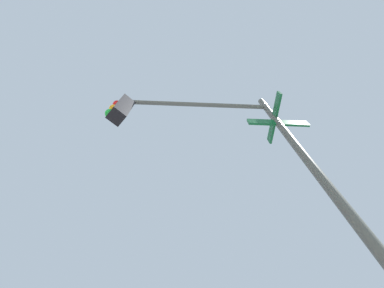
{
  "coord_description": "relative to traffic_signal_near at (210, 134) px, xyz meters",
  "views": [
    {
      "loc": [
        -7.09,
        -4.85,
        1.04
      ],
      "look_at": [
        -6.03,
        -5.8,
        3.69
      ],
      "focal_mm": 22.8,
      "sensor_mm": 36.0,
      "label": 1
    }
  ],
  "objects": [
    {
      "name": "traffic_signal_near",
      "position": [
        0.0,
        0.0,
        0.0
      ],
      "size": [
        2.47,
        2.9,
        6.37
      ],
      "color": "#474C47",
      "rests_on": "ground_plane"
    }
  ]
}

